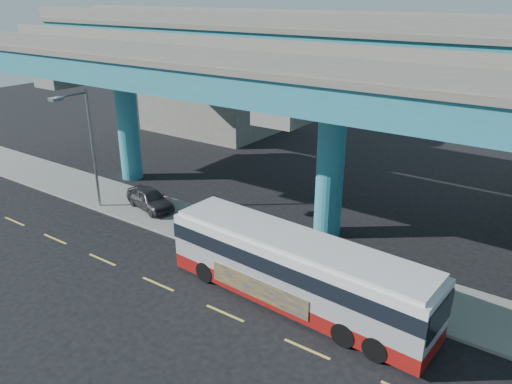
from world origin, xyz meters
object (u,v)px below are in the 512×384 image
Objects in this scene: transit_bus at (297,269)px; parked_car at (150,199)px; stop_sign at (310,245)px; street_lamp at (83,134)px.

parked_car is (-12.59, 3.43, -0.94)m from transit_bus.
transit_bus is at bearing -57.87° from stop_sign.
stop_sign reaches higher than parked_car.
stop_sign is at bearing 107.07° from transit_bus.
transit_bus reaches higher than stop_sign.
transit_bus is at bearing -91.53° from parked_car.
transit_bus is at bearing -5.00° from street_lamp.
transit_bus is 1.70× the size of street_lamp.
transit_bus is 15.93m from street_lamp.
street_lamp is at bearing 138.71° from parked_car.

